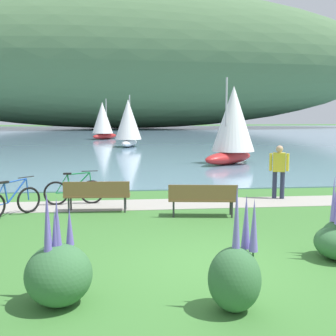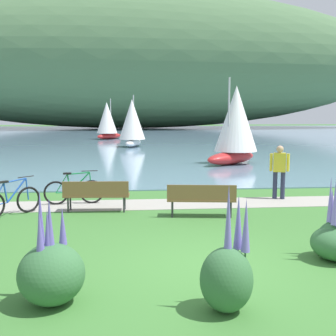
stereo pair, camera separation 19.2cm
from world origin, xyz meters
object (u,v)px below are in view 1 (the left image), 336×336
object	(u,v)px
person_at_shoreline	(279,168)
sailboat_nearest_to_shore	(237,124)
bicycle_leaning_near_bench	(11,202)
park_bench_near_camera	(203,197)
bicycle_beside_path	(74,191)
sailboat_far_off	(233,124)
sailboat_toward_hillside	(128,122)
park_bench_further_along	(97,194)
sailboat_mid_bay	(103,120)

from	to	relation	value
person_at_shoreline	sailboat_nearest_to_shore	bearing A→B (deg)	77.74
bicycle_leaning_near_bench	park_bench_near_camera	bearing A→B (deg)	-6.45
bicycle_leaning_near_bench	bicycle_beside_path	xyz separation A→B (m)	(1.48, 1.35, 0.00)
park_bench_near_camera	person_at_shoreline	xyz separation A→B (m)	(2.85, 2.11, 0.46)
bicycle_leaning_near_bench	person_at_shoreline	xyz separation A→B (m)	(7.87, 1.54, 0.58)
bicycle_leaning_near_bench	sailboat_nearest_to_shore	bearing A→B (deg)	63.18
sailboat_nearest_to_shore	sailboat_far_off	world-z (taller)	sailboat_far_off
sailboat_toward_hillside	bicycle_leaning_near_bench	bearing A→B (deg)	-98.35
sailboat_nearest_to_shore	park_bench_further_along	bearing A→B (deg)	-113.02
park_bench_further_along	sailboat_mid_bay	size ratio (longest dim) A/B	0.43
sailboat_toward_hillside	sailboat_far_off	size ratio (longest dim) A/B	0.92
bicycle_beside_path	sailboat_mid_bay	distance (m)	32.67
bicycle_beside_path	bicycle_leaning_near_bench	bearing A→B (deg)	-137.63
sailboat_mid_bay	sailboat_far_off	size ratio (longest dim) A/B	0.94
bicycle_beside_path	sailboat_far_off	world-z (taller)	sailboat_far_off
bicycle_beside_path	sailboat_toward_hillside	world-z (taller)	sailboat_toward_hillside
sailboat_nearest_to_shore	sailboat_toward_hillside	distance (m)	10.28
park_bench_near_camera	person_at_shoreline	distance (m)	3.57
bicycle_beside_path	sailboat_far_off	xyz separation A→B (m)	(7.32, 9.56, 1.78)
person_at_shoreline	sailboat_mid_bay	world-z (taller)	sailboat_mid_bay
sailboat_nearest_to_shore	sailboat_mid_bay	world-z (taller)	sailboat_mid_bay
park_bench_further_along	sailboat_nearest_to_shore	distance (m)	28.14
bicycle_leaning_near_bench	sailboat_nearest_to_shore	world-z (taller)	sailboat_nearest_to_shore
park_bench_near_camera	sailboat_toward_hillside	xyz separation A→B (m)	(-1.62, 23.68, 1.49)
sailboat_toward_hillside	park_bench_near_camera	bearing A→B (deg)	-86.08
sailboat_mid_bay	sailboat_toward_hillside	xyz separation A→B (m)	(2.54, -10.85, -0.03)
person_at_shoreline	sailboat_nearest_to_shore	xyz separation A→B (m)	(5.35, 24.60, 0.80)
bicycle_leaning_near_bench	bicycle_beside_path	world-z (taller)	same
sailboat_mid_bay	sailboat_far_off	xyz separation A→B (m)	(7.95, -23.06, 0.13)
park_bench_near_camera	sailboat_mid_bay	size ratio (longest dim) A/B	0.43
sailboat_mid_bay	sailboat_nearest_to_shore	bearing A→B (deg)	-32.35
bicycle_beside_path	person_at_shoreline	world-z (taller)	person_at_shoreline
park_bench_near_camera	bicycle_leaning_near_bench	bearing A→B (deg)	173.55
park_bench_further_along	sailboat_nearest_to_shore	xyz separation A→B (m)	(10.99, 25.87, 1.26)
sailboat_far_off	bicycle_leaning_near_bench	bearing A→B (deg)	-128.89
park_bench_further_along	sailboat_mid_bay	distance (m)	33.76
park_bench_near_camera	park_bench_further_along	size ratio (longest dim) A/B	1.01
bicycle_beside_path	sailboat_mid_bay	xyz separation A→B (m)	(-0.63, 32.62, 1.65)
park_bench_further_along	sailboat_nearest_to_shore	size ratio (longest dim) A/B	0.49
sailboat_mid_bay	park_bench_further_along	bearing A→B (deg)	-87.67
park_bench_near_camera	sailboat_mid_bay	distance (m)	34.82
person_at_shoreline	sailboat_mid_bay	size ratio (longest dim) A/B	0.40
sailboat_nearest_to_shore	sailboat_toward_hillside	bearing A→B (deg)	-162.89
sailboat_nearest_to_shore	sailboat_far_off	bearing A→B (deg)	-106.17
person_at_shoreline	sailboat_nearest_to_shore	distance (m)	25.19
sailboat_mid_bay	sailboat_toward_hillside	distance (m)	11.15
bicycle_leaning_near_bench	park_bench_further_along	bearing A→B (deg)	6.85
park_bench_near_camera	bicycle_leaning_near_bench	world-z (taller)	bicycle_leaning_near_bench
park_bench_near_camera	bicycle_beside_path	world-z (taller)	bicycle_beside_path
person_at_shoreline	sailboat_far_off	bearing A→B (deg)	84.34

